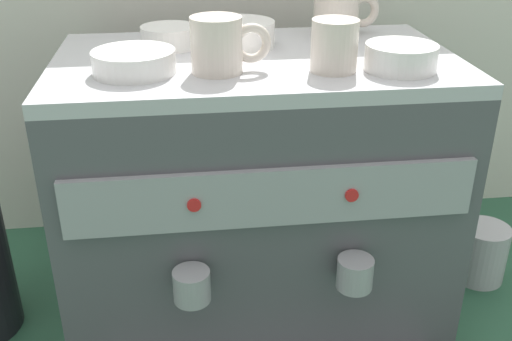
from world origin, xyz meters
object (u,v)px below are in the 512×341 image
at_px(ceramic_cup_0, 334,45).
at_px(milk_pitcher, 481,253).
at_px(espresso_machine, 256,192).
at_px(ceramic_bowl_3, 134,62).
at_px(ceramic_cup_1, 339,12).
at_px(ceramic_bowl_1, 401,58).
at_px(ceramic_cup_2, 220,45).
at_px(ceramic_bowl_0, 239,35).
at_px(ceramic_bowl_2, 169,37).

height_order(ceramic_cup_0, milk_pitcher, ceramic_cup_0).
relative_size(espresso_machine, ceramic_bowl_3, 5.30).
height_order(ceramic_cup_1, milk_pitcher, ceramic_cup_1).
distance_m(espresso_machine, ceramic_bowl_3, 0.33).
distance_m(ceramic_cup_0, ceramic_cup_1, 0.22).
xyz_separation_m(ceramic_cup_0, ceramic_cup_1, (0.06, 0.22, 0.00)).
height_order(ceramic_cup_0, ceramic_bowl_1, ceramic_cup_0).
distance_m(espresso_machine, ceramic_cup_2, 0.31).
height_order(ceramic_cup_2, ceramic_bowl_0, ceramic_cup_2).
height_order(espresso_machine, ceramic_cup_0, ceramic_cup_0).
bearing_deg(ceramic_bowl_1, ceramic_cup_0, 172.65).
xyz_separation_m(ceramic_cup_1, milk_pitcher, (0.30, -0.11, -0.48)).
distance_m(espresso_machine, ceramic_cup_0, 0.32).
height_order(ceramic_bowl_0, ceramic_bowl_3, ceramic_bowl_0).
distance_m(ceramic_cup_1, ceramic_bowl_0, 0.20).
bearing_deg(milk_pitcher, ceramic_bowl_3, -172.71).
bearing_deg(milk_pitcher, ceramic_cup_0, -163.83).
distance_m(ceramic_cup_2, ceramic_bowl_2, 0.17).
relative_size(espresso_machine, ceramic_bowl_0, 5.31).
height_order(ceramic_cup_2, ceramic_bowl_3, ceramic_cup_2).
relative_size(ceramic_bowl_3, milk_pitcher, 1.03).
relative_size(espresso_machine, ceramic_cup_0, 5.91).
height_order(ceramic_cup_0, ceramic_bowl_3, ceramic_cup_0).
distance_m(ceramic_cup_0, ceramic_bowl_3, 0.30).
relative_size(ceramic_cup_1, ceramic_bowl_0, 1.02).
bearing_deg(ceramic_bowl_2, ceramic_cup_1, 9.10).
bearing_deg(ceramic_bowl_3, ceramic_cup_1, 28.48).
bearing_deg(ceramic_bowl_2, ceramic_bowl_0, -5.09).
distance_m(ceramic_cup_1, ceramic_bowl_2, 0.31).
height_order(ceramic_cup_1, ceramic_bowl_2, ceramic_cup_1).
xyz_separation_m(ceramic_cup_1, ceramic_bowl_3, (-0.36, -0.19, -0.02)).
bearing_deg(ceramic_bowl_3, ceramic_cup_2, -4.78).
xyz_separation_m(ceramic_cup_1, ceramic_bowl_2, (-0.31, -0.05, -0.02)).
bearing_deg(ceramic_bowl_0, ceramic_cup_2, -106.22).
bearing_deg(ceramic_cup_2, ceramic_cup_1, 41.57).
bearing_deg(ceramic_cup_1, ceramic_bowl_3, -151.52).
distance_m(ceramic_cup_2, ceramic_bowl_3, 0.13).
height_order(ceramic_cup_0, ceramic_bowl_0, ceramic_cup_0).
bearing_deg(ceramic_cup_1, espresso_machine, -142.40).
bearing_deg(milk_pitcher, ceramic_cup_2, -169.90).
xyz_separation_m(espresso_machine, ceramic_cup_2, (-0.06, -0.08, 0.29)).
relative_size(ceramic_bowl_1, milk_pitcher, 0.90).
bearing_deg(ceramic_cup_2, ceramic_bowl_0, 73.78).
distance_m(espresso_machine, ceramic_cup_1, 0.36).
distance_m(ceramic_cup_0, ceramic_bowl_2, 0.30).
xyz_separation_m(ceramic_cup_0, ceramic_bowl_3, (-0.30, 0.02, -0.02)).
relative_size(ceramic_cup_2, ceramic_bowl_1, 1.11).
xyz_separation_m(ceramic_bowl_1, ceramic_bowl_2, (-0.35, 0.18, -0.00)).
distance_m(ceramic_cup_1, ceramic_bowl_3, 0.41).
relative_size(espresso_machine, ceramic_bowl_2, 6.85).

